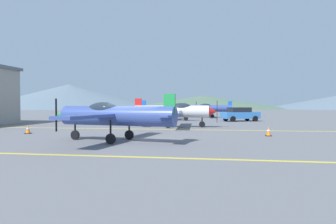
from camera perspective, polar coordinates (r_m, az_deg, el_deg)
The scene contains 12 objects.
ground_plane at distance 16.49m, azimuth -6.70°, elevation -5.39°, with size 400.00×400.00×0.00m, color slate.
apron_line_near at distance 11.81m, azimuth -13.28°, elevation -8.11°, with size 80.00×0.16×0.01m, color yellow.
apron_line_far at distance 23.65m, azimuth -1.88°, elevation -3.29°, with size 80.00×0.16×0.01m, color yellow.
airplane_near at distance 16.13m, azimuth -10.48°, elevation -0.58°, with size 7.24×8.28×2.48m.
airplane_mid at distance 25.81m, azimuth 1.27°, elevation 0.19°, with size 7.19×8.27×2.48m.
airplane_far at distance 36.85m, azimuth -0.11°, elevation 0.57°, with size 7.24×8.29×2.48m.
airplane_back at distance 46.22m, azimuth 7.77°, elevation 0.73°, with size 7.20×8.28×2.48m.
car_sedan at distance 36.13m, azimuth 13.48°, elevation -0.37°, with size 4.66×3.40×1.62m.
traffic_cone_front at distance 19.66m, azimuth 18.52°, elevation -3.50°, with size 0.36×0.36×0.59m.
traffic_cone_side at distance 22.25m, azimuth -25.00°, elevation -3.00°, with size 0.36×0.36×0.59m.
hill_left at distance 153.05m, azimuth -18.27°, elevation 2.81°, with size 84.40×84.40×11.66m, color slate.
hill_centerleft at distance 143.64m, azimuth 6.68°, elevation 1.89°, with size 77.68×77.68×6.25m, color #4C6651.
Camera 1 is at (4.40, -15.77, 1.96)m, focal length 32.15 mm.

